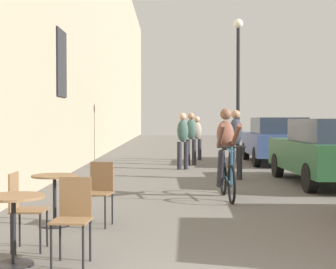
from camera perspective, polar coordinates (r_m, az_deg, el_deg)
The scene contains 14 objects.
building_facade_left at distance 17.77m, azimuth -10.21°, elevation 13.79°, with size 0.54×68.00×10.45m.
cafe_table_near at distance 5.49m, azimuth -17.24°, elevation -8.63°, with size 0.64×0.64×0.72m.
cafe_chair_near_toward_street at distance 5.43m, azimuth -10.91°, elevation -8.75°, with size 0.40×0.40×0.89m.
cafe_chair_near_toward_wall at distance 6.08m, azimuth -16.27°, elevation -7.65°, with size 0.38×0.38×0.89m.
cafe_table_mid at distance 7.32m, azimuth -12.90°, elevation -6.01°, with size 0.64×0.64×0.72m.
cafe_chair_mid_toward_street at distance 7.29m, azimuth -7.98°, elevation -6.05°, with size 0.45×0.45×0.89m.
cyclist_on_bicycle at distance 9.75m, azimuth 6.31°, elevation -2.35°, with size 0.52×1.76×1.74m.
pedestrian_near at distance 12.69m, azimuth 7.33°, elevation -0.66°, with size 0.38×0.30×1.73m.
pedestrian_mid at distance 15.13m, azimuth 1.38°, elevation -0.35°, with size 0.37×0.29×1.69m.
pedestrian_far at distance 16.64m, azimuth 2.32°, elevation -0.12°, with size 0.35×0.26×1.71m.
pedestrian_furthest at distance 18.64m, azimuth 2.98°, elevation -0.11°, with size 0.35×0.26×1.61m.
street_lamp at distance 17.51m, azimuth 7.59°, elevation 6.98°, with size 0.32×0.32×4.90m.
parked_car_second at distance 12.20m, azimuth 17.25°, elevation -1.72°, with size 1.87×4.28×1.51m.
parked_car_third at distance 17.57m, azimuth 11.73°, elevation -0.57°, with size 1.98×4.44×1.56m.
Camera 1 is at (-0.48, -3.12, 1.50)m, focal length 54.27 mm.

